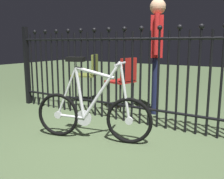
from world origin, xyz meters
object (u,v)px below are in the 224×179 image
Objects in this scene: chair_red at (124,78)px; bicycle at (92,111)px; person_visitor at (157,46)px; chair_olive at (88,72)px.

bicycle is at bearing -74.22° from chair_red.
chair_red is at bearing -173.12° from person_visitor.
chair_olive is (-1.18, 1.46, 0.22)m from bicycle.
person_visitor is at bearing -1.16° from chair_olive.
person_visitor reaches higher than bicycle.
chair_olive is at bearing 128.82° from bicycle.
person_visitor is (1.31, -0.03, 0.48)m from chair_olive.
person_visitor is (0.52, 0.06, 0.51)m from chair_red.
chair_olive is 0.79m from chair_red.
bicycle is 1.50× the size of chair_olive.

